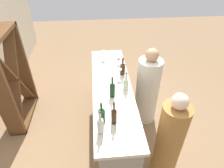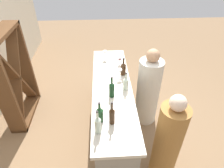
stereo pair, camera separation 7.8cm
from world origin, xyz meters
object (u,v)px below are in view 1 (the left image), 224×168
Objects in this scene: wine_glass_near_left at (119,59)px; wine_rack at (13,80)px; wine_bottle_second_left_amber_brown at (114,115)px; wine_glass_near_right at (104,53)px; wine_bottle_rightmost_clear_pale at (126,83)px; wine_bottle_far_right_amber_brown at (123,68)px; person_left_guest at (147,90)px; person_center_guest at (169,142)px; wine_bottle_leftmost_clear_pale at (100,125)px; wine_bottle_center_olive_green at (102,115)px; wine_glass_near_center at (119,71)px; wine_bottle_second_right_dark_green at (112,89)px.

wine_rack is at bearing 93.63° from wine_glass_near_left.
wine_rack reaches higher than wine_glass_near_left.
wine_glass_near_right is (1.56, 0.04, -0.01)m from wine_bottle_second_left_amber_brown.
wine_bottle_far_right_amber_brown is (0.39, -0.00, 0.00)m from wine_bottle_rightmost_clear_pale.
wine_bottle_rightmost_clear_pale is at bearing 29.62° from person_left_guest.
wine_bottle_far_right_amber_brown is at bearing -83.00° from person_center_guest.
wine_bottle_leftmost_clear_pale is at bearing 165.71° from wine_glass_near_left.
wine_rack is 2.69m from person_center_guest.
wine_bottle_second_left_amber_brown is at bearing -127.87° from wine_rack.
person_left_guest reaches higher than wine_bottle_center_olive_green.
person_left_guest is at bearing -41.04° from wine_bottle_center_olive_green.
wine_glass_near_center is 0.11× the size of person_left_guest.
wine_bottle_leftmost_clear_pale is 2.36× the size of wine_glass_near_left.
person_center_guest is at bearing 82.54° from person_left_guest.
wine_rack is 1.15× the size of person_left_guest.
wine_bottle_second_left_amber_brown reaches higher than wine_bottle_rightmost_clear_pale.
wine_bottle_far_right_amber_brown is (-0.22, -1.85, 0.26)m from wine_rack.
person_center_guest is at bearing -120.72° from wine_rack.
wine_bottle_leftmost_clear_pale is 0.17m from wine_bottle_center_olive_green.
wine_rack is 1.96m from wine_bottle_rightmost_clear_pale.
wine_bottle_second_right_dark_green is at bearing -17.03° from wine_bottle_leftmost_clear_pale.
wine_glass_near_right is at bearing -4.42° from wine_bottle_leftmost_clear_pale.
wine_rack reaches higher than wine_bottle_far_right_amber_brown.
person_left_guest is at bearing -128.96° from wine_glass_near_left.
wine_bottle_leftmost_clear_pale is at bearing 162.97° from wine_bottle_second_right_dark_green.
wine_glass_near_center is 1.25m from person_center_guest.
wine_glass_near_center is at bearing 174.68° from wine_glass_near_left.
wine_glass_near_center is at bearing -100.14° from wine_rack.
person_center_guest is (-1.68, -0.73, -0.43)m from wine_glass_near_right.
wine_bottle_second_right_dark_green is (-0.76, -1.63, 0.28)m from wine_rack.
person_left_guest is (0.06, -0.51, -0.45)m from wine_glass_near_center.
wine_bottle_leftmost_clear_pale is (-1.38, -1.44, 0.28)m from wine_rack.
wine_bottle_center_olive_green is at bearing 175.94° from wine_glass_near_right.
wine_glass_near_left is at bearing -86.60° from person_center_guest.
wine_glass_near_left is 0.09× the size of person_center_guest.
person_center_guest is (-1.15, -0.46, -0.42)m from wine_bottle_far_right_amber_brown.
wine_rack is at bearing 52.13° from wine_bottle_second_left_amber_brown.
wine_bottle_rightmost_clear_pale is 0.39m from wine_bottle_far_right_amber_brown.
wine_glass_near_left is (0.12, -1.82, 0.25)m from wine_rack.
wine_bottle_second_left_amber_brown is (-1.25, -1.61, 0.28)m from wine_rack.
person_center_guest is at bearing -156.49° from wine_glass_near_right.
wine_rack is 5.10× the size of wine_bottle_leftmost_clear_pale.
person_center_guest reaches higher than person_left_guest.
wine_glass_near_left is (1.37, -0.22, -0.03)m from wine_bottle_second_left_amber_brown.
wine_bottle_second_left_amber_brown is 1.00× the size of wine_bottle_second_right_dark_green.
wine_glass_near_right is (1.52, -0.11, 0.01)m from wine_bottle_center_olive_green.
wine_glass_near_center is at bearing -10.63° from wine_bottle_second_left_amber_brown.
wine_bottle_center_olive_green is at bearing 158.90° from wine_bottle_far_right_amber_brown.
wine_bottle_center_olive_green is 1.38m from wine_glass_near_left.
wine_bottle_second_left_amber_brown is at bearing -24.27° from person_center_guest.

